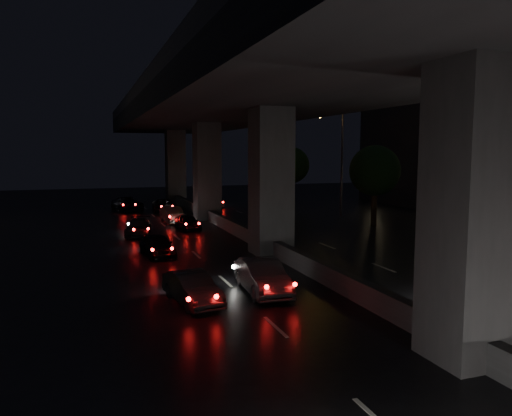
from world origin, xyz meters
TOP-DOWN VIEW (x-y plane):
  - ground at (0.00, 0.00)m, footprint 120.00×120.00m
  - viaduct at (0.00, 5.00)m, footprint 12.00×80.00m
  - median_barrier at (0.00, 5.00)m, footprint 0.45×70.00m
  - building_right_far at (27.00, 20.00)m, footprint 12.00×22.00m
  - tree_c at (11.00, 12.00)m, footprint 3.80×3.80m
  - tree_d at (11.00, 28.00)m, footprint 3.80×3.80m
  - streetlight_far at (10.97, 18.00)m, footprint 2.52×0.44m
  - car_3 at (3.14, -8.39)m, footprint 2.43×4.56m
  - car_4 at (-6.02, -2.61)m, footprint 1.80×3.67m
  - car_5 at (-3.06, -2.12)m, footprint 1.60×4.09m
  - car_6 at (-6.05, 6.37)m, footprint 1.78×3.61m
  - car_7 at (-6.32, 13.67)m, footprint 2.27×4.01m
  - car_8 at (-2.68, 14.91)m, footprint 1.64×3.37m
  - car_9 at (-3.14, 18.75)m, footprint 1.60×3.94m
  - car_10 at (-2.66, 26.28)m, footprint 2.31×4.45m
  - car_11 at (-5.82, 28.43)m, footprint 3.00×5.06m
  - car_12 at (2.80, 28.61)m, footprint 1.51×3.30m

SIDE VIEW (x-z plane):
  - ground at x=0.00m, z-range 0.00..0.00m
  - median_barrier at x=0.00m, z-range 0.00..0.85m
  - car_7 at x=-6.32m, z-range 0.00..1.10m
  - car_12 at x=2.80m, z-range 0.00..1.10m
  - car_8 at x=-2.68m, z-range 0.00..1.11m
  - car_4 at x=-6.02m, z-range 0.00..1.16m
  - car_6 at x=-6.05m, z-range 0.00..1.18m
  - car_10 at x=-2.66m, z-range 0.00..1.20m
  - car_3 at x=3.14m, z-range 0.00..1.26m
  - car_9 at x=-3.14m, z-range 0.00..1.27m
  - car_11 at x=-5.82m, z-range 0.00..1.32m
  - car_5 at x=-3.06m, z-range 0.00..1.33m
  - tree_c at x=11.00m, z-range 1.13..7.26m
  - tree_d at x=11.00m, z-range 1.13..7.26m
  - streetlight_far at x=10.97m, z-range 1.16..10.16m
  - building_right_far at x=27.00m, z-range 0.00..15.00m
  - viaduct at x=0.00m, z-range 3.09..13.59m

